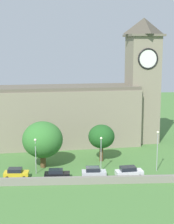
# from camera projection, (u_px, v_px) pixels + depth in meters

# --- Properties ---
(ground_plane) EXTENTS (200.00, 200.00, 0.00)m
(ground_plane) POSITION_uv_depth(u_px,v_px,m) (88.00, 151.00, 77.00)
(ground_plane) COLOR #477538
(church) EXTENTS (38.35, 13.96, 28.55)m
(church) POSITION_uv_depth(u_px,v_px,m) (85.00, 107.00, 81.72)
(church) COLOR gray
(church) RESTS_ON ground
(quay_barrier) EXTENTS (41.58, 0.70, 1.22)m
(quay_barrier) POSITION_uv_depth(u_px,v_px,m) (94.00, 180.00, 58.48)
(quay_barrier) COLOR gray
(quay_barrier) RESTS_ON ground
(car_yellow) EXTENTS (4.19, 2.28, 1.70)m
(car_yellow) POSITION_uv_depth(u_px,v_px,m) (16.00, 173.00, 61.08)
(car_yellow) COLOR gold
(car_yellow) RESTS_ON ground
(car_black) EXTENTS (4.30, 2.11, 1.64)m
(car_black) POSITION_uv_depth(u_px,v_px,m) (57.00, 174.00, 60.74)
(car_black) COLOR black
(car_black) RESTS_ON ground
(car_silver) EXTENTS (4.15, 2.25, 1.91)m
(car_silver) POSITION_uv_depth(u_px,v_px,m) (94.00, 172.00, 61.07)
(car_silver) COLOR silver
(car_silver) RESTS_ON ground
(car_white) EXTENTS (4.89, 2.74, 1.90)m
(car_white) POSITION_uv_depth(u_px,v_px,m) (129.00, 172.00, 61.38)
(car_white) COLOR silver
(car_white) RESTS_ON ground
(streetlamp_west_mid) EXTENTS (0.44, 0.44, 6.36)m
(streetlamp_west_mid) POSITION_uv_depth(u_px,v_px,m) (36.00, 150.00, 62.48)
(streetlamp_west_mid) COLOR #9EA0A5
(streetlamp_west_mid) RESTS_ON ground
(streetlamp_central) EXTENTS (0.44, 0.44, 6.33)m
(streetlamp_central) POSITION_uv_depth(u_px,v_px,m) (101.00, 148.00, 63.73)
(streetlamp_central) COLOR #9EA0A5
(streetlamp_central) RESTS_ON ground
(streetlamp_east_mid) EXTENTS (0.44, 0.44, 7.36)m
(streetlamp_east_mid) POSITION_uv_depth(u_px,v_px,m) (157.00, 145.00, 63.84)
(streetlamp_east_mid) COLOR #9EA0A5
(streetlamp_east_mid) RESTS_ON ground
(tree_riverside_east) EXTENTS (7.45, 7.45, 8.63)m
(tree_riverside_east) POSITION_uv_depth(u_px,v_px,m) (43.00, 140.00, 65.80)
(tree_riverside_east) COLOR brown
(tree_riverside_east) RESTS_ON ground
(tree_riverside_west) EXTENTS (5.11, 5.11, 7.25)m
(tree_riverside_west) POSITION_uv_depth(u_px,v_px,m) (101.00, 137.00, 69.48)
(tree_riverside_west) COLOR brown
(tree_riverside_west) RESTS_ON ground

